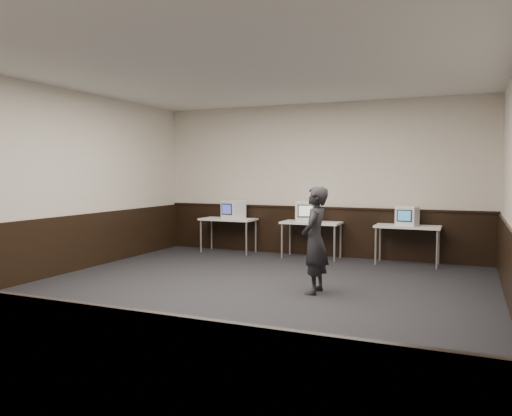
{
  "coord_description": "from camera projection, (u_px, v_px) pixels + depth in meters",
  "views": [
    {
      "loc": [
        2.97,
        -6.18,
        1.75
      ],
      "look_at": [
        -0.37,
        1.6,
        1.15
      ],
      "focal_mm": 35.0,
      "sensor_mm": 36.0,
      "label": 1
    }
  ],
  "objects": [
    {
      "name": "floor",
      "position": [
        235.0,
        298.0,
        6.95
      ],
      "size": [
        8.0,
        8.0,
        0.0
      ],
      "primitive_type": "plane",
      "color": "black",
      "rests_on": "ground"
    },
    {
      "name": "ceiling",
      "position": [
        235.0,
        65.0,
        6.73
      ],
      "size": [
        8.0,
        8.0,
        0.0
      ],
      "primitive_type": "plane",
      "rotation": [
        3.14,
        0.0,
        0.0
      ],
      "color": "white",
      "rests_on": "back_wall"
    },
    {
      "name": "back_wall",
      "position": [
        317.0,
        180.0,
        10.51
      ],
      "size": [
        7.0,
        0.0,
        7.0
      ],
      "primitive_type": "plane",
      "rotation": [
        1.57,
        0.0,
        0.0
      ],
      "color": "beige",
      "rests_on": "ground"
    },
    {
      "name": "left_wall",
      "position": [
        44.0,
        182.0,
        8.22
      ],
      "size": [
        0.0,
        8.0,
        8.0
      ],
      "primitive_type": "plane",
      "rotation": [
        1.57,
        0.0,
        1.57
      ],
      "color": "beige",
      "rests_on": "ground"
    },
    {
      "name": "wainscot_back",
      "position": [
        317.0,
        232.0,
        10.57
      ],
      "size": [
        6.98,
        0.04,
        1.0
      ],
      "primitive_type": "cube",
      "color": "black",
      "rests_on": "back_wall"
    },
    {
      "name": "wainscot_left",
      "position": [
        47.0,
        248.0,
        8.29
      ],
      "size": [
        0.04,
        7.98,
        1.0
      ],
      "primitive_type": "cube",
      "color": "black",
      "rests_on": "left_wall"
    },
    {
      "name": "wainscot_rail",
      "position": [
        316.0,
        207.0,
        10.51
      ],
      "size": [
        6.98,
        0.06,
        0.04
      ],
      "primitive_type": "cube",
      "color": "black",
      "rests_on": "wainscot_back"
    },
    {
      "name": "desk_left",
      "position": [
        228.0,
        222.0,
        10.95
      ],
      "size": [
        1.2,
        0.6,
        0.75
      ],
      "color": "silver",
      "rests_on": "ground"
    },
    {
      "name": "desk_center",
      "position": [
        311.0,
        225.0,
        10.21
      ],
      "size": [
        1.2,
        0.6,
        0.75
      ],
      "color": "silver",
      "rests_on": "ground"
    },
    {
      "name": "desk_right",
      "position": [
        408.0,
        229.0,
        9.46
      ],
      "size": [
        1.2,
        0.6,
        0.75
      ],
      "color": "silver",
      "rests_on": "ground"
    },
    {
      "name": "emac_left",
      "position": [
        233.0,
        210.0,
        10.9
      ],
      "size": [
        0.5,
        0.51,
        0.39
      ],
      "rotation": [
        0.0,
        0.0,
        -0.3
      ],
      "color": "white",
      "rests_on": "desk_left"
    },
    {
      "name": "emac_center",
      "position": [
        306.0,
        211.0,
        10.25
      ],
      "size": [
        0.53,
        0.55,
        0.42
      ],
      "rotation": [
        0.0,
        0.0,
        0.29
      ],
      "color": "white",
      "rests_on": "desk_center"
    },
    {
      "name": "emac_right",
      "position": [
        407.0,
        216.0,
        9.43
      ],
      "size": [
        0.43,
        0.44,
        0.37
      ],
      "rotation": [
        0.0,
        0.0,
        -0.17
      ],
      "color": "white",
      "rests_on": "desk_right"
    },
    {
      "name": "person",
      "position": [
        315.0,
        240.0,
        7.21
      ],
      "size": [
        0.38,
        0.57,
        1.55
      ],
      "primitive_type": "imported",
      "rotation": [
        0.0,
        0.0,
        -1.56
      ],
      "color": "black",
      "rests_on": "ground"
    }
  ]
}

